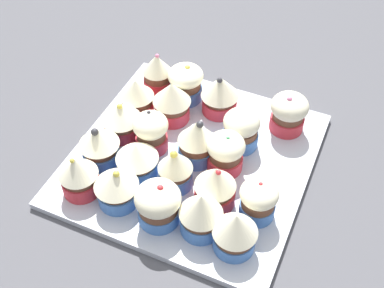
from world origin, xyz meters
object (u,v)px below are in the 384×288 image
(cupcake_18, at_px, (289,112))
(baking_tray, at_px, (192,159))
(cupcake_10, at_px, (222,94))
(cupcake_19, at_px, (258,200))
(cupcake_15, at_px, (226,151))
(cupcake_20, at_px, (235,231))
(cupcake_6, at_px, (172,101))
(cupcake_7, at_px, (151,131))
(cupcake_1, at_px, (137,96))
(cupcake_14, at_px, (241,129))
(cupcake_17, at_px, (201,213))
(cupcake_2, at_px, (121,119))
(cupcake_4, at_px, (79,175))
(cupcake_5, at_px, (186,82))
(cupcake_12, at_px, (177,169))
(cupcake_8, at_px, (137,159))
(cupcake_9, at_px, (117,186))
(cupcake_0, at_px, (157,73))
(cupcake_16, at_px, (215,186))
(cupcake_3, at_px, (99,144))
(cupcake_11, at_px, (196,141))
(cupcake_13, at_px, (158,204))

(cupcake_18, bearing_deg, baking_tray, -43.99)
(cupcake_10, xyz_separation_m, cupcake_19, (0.19, 0.13, -0.00))
(cupcake_15, distance_m, cupcake_20, 0.15)
(cupcake_6, distance_m, cupcake_7, 0.08)
(cupcake_15, bearing_deg, cupcake_6, -118.23)
(cupcake_1, height_order, cupcake_10, cupcake_10)
(cupcake_14, height_order, cupcake_17, cupcake_17)
(cupcake_2, height_order, cupcake_19, same)
(cupcake_4, bearing_deg, cupcake_15, 125.92)
(cupcake_5, bearing_deg, cupcake_7, -0.39)
(cupcake_7, distance_m, cupcake_19, 0.21)
(cupcake_1, relative_size, cupcake_7, 1.00)
(cupcake_12, bearing_deg, cupcake_10, 179.61)
(cupcake_1, distance_m, cupcake_2, 0.06)
(cupcake_1, xyz_separation_m, cupcake_4, (0.19, 0.00, -0.00))
(cupcake_8, bearing_deg, cupcake_9, -2.05)
(cupcake_6, bearing_deg, cupcake_0, -135.74)
(cupcake_16, distance_m, cupcake_19, 0.07)
(cupcake_3, xyz_separation_m, cupcake_12, (-0.00, 0.13, 0.00))
(cupcake_0, distance_m, cupcake_12, 0.23)
(cupcake_8, bearing_deg, cupcake_19, 90.23)
(cupcake_12, distance_m, cupcake_14, 0.13)
(cupcake_0, distance_m, cupcake_8, 0.20)
(baking_tray, height_order, cupcake_18, cupcake_18)
(cupcake_5, distance_m, cupcake_19, 0.28)
(cupcake_6, xyz_separation_m, cupcake_9, (0.20, 0.00, -0.01))
(cupcake_7, xyz_separation_m, cupcake_17, (0.12, 0.14, 0.00))
(cupcake_4, xyz_separation_m, cupcake_10, (-0.25, 0.13, 0.00))
(cupcake_12, bearing_deg, cupcake_4, -61.88)
(cupcake_2, relative_size, cupcake_19, 0.99)
(cupcake_5, bearing_deg, cupcake_3, -18.00)
(cupcake_10, distance_m, cupcake_19, 0.23)
(baking_tray, xyz_separation_m, cupcake_1, (-0.06, -0.13, 0.04))
(cupcake_3, bearing_deg, baking_tray, 116.73)
(cupcake_10, height_order, cupcake_17, cupcake_10)
(baking_tray, xyz_separation_m, cupcake_5, (-0.13, -0.07, 0.04))
(cupcake_0, relative_size, cupcake_3, 1.09)
(cupcake_7, relative_size, cupcake_19, 1.06)
(cupcake_9, distance_m, cupcake_12, 0.09)
(cupcake_14, xyz_separation_m, cupcake_17, (0.18, 0.01, 0.00))
(cupcake_2, distance_m, cupcake_19, 0.27)
(cupcake_0, height_order, cupcake_9, cupcake_0)
(cupcake_17, bearing_deg, cupcake_8, -113.19)
(cupcake_0, height_order, cupcake_19, cupcake_0)
(cupcake_2, relative_size, cupcake_7, 0.93)
(cupcake_14, bearing_deg, cupcake_2, -73.43)
(cupcake_11, xyz_separation_m, cupcake_14, (-0.06, 0.05, -0.01))
(cupcake_13, relative_size, cupcake_16, 0.92)
(cupcake_8, relative_size, cupcake_17, 0.86)
(cupcake_18, height_order, cupcake_20, same)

